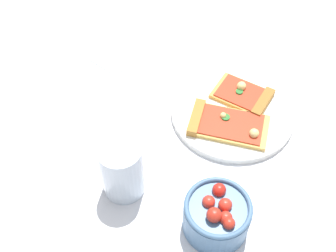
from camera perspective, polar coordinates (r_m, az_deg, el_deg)
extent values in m
plane|color=silver|center=(0.87, 5.14, 1.20)|extent=(2.40, 2.40, 0.00)
cylinder|color=white|center=(0.88, 8.52, 1.93)|extent=(0.25, 0.25, 0.01)
cube|color=#E5B256|center=(0.84, 8.08, 0.08)|extent=(0.17, 0.13, 0.01)
cube|color=#B77A33|center=(0.84, 3.76, 1.15)|extent=(0.05, 0.09, 0.02)
cube|color=red|center=(0.84, 8.12, 0.31)|extent=(0.15, 0.11, 0.00)
sphere|color=#F2D87F|center=(0.82, 11.34, -0.94)|extent=(0.02, 0.02, 0.02)
cylinder|color=#2D722D|center=(0.84, 7.54, 1.03)|extent=(0.02, 0.02, 0.00)
sphere|color=#EAD172|center=(0.84, 7.30, 1.36)|extent=(0.01, 0.01, 0.01)
cube|color=gold|center=(0.90, 9.74, 4.08)|extent=(0.12, 0.08, 0.01)
cube|color=#A36B2D|center=(0.89, 12.47, 3.04)|extent=(0.02, 0.08, 0.01)
cube|color=red|center=(0.89, 9.78, 4.32)|extent=(0.10, 0.07, 0.00)
sphere|color=#F2D87F|center=(0.90, 9.72, 5.23)|extent=(0.02, 0.02, 0.02)
cylinder|color=#2D722D|center=(0.89, 9.44, 4.53)|extent=(0.01, 0.01, 0.00)
cylinder|color=#4C7299|center=(0.72, 6.44, -11.86)|extent=(0.11, 0.11, 0.06)
torus|color=#4C7299|center=(0.69, 6.69, -10.61)|extent=(0.11, 0.11, 0.01)
sphere|color=red|center=(0.67, 6.13, -11.65)|extent=(0.02, 0.02, 0.02)
sphere|color=red|center=(0.68, 7.65, -11.97)|extent=(0.02, 0.02, 0.02)
sphere|color=red|center=(0.69, 5.41, -9.97)|extent=(0.02, 0.02, 0.02)
sphere|color=red|center=(0.69, 7.60, -10.32)|extent=(0.02, 0.02, 0.02)
sphere|color=red|center=(0.70, 6.80, -8.41)|extent=(0.02, 0.02, 0.02)
sphere|color=red|center=(0.67, 8.09, -12.65)|extent=(0.02, 0.02, 0.02)
cylinder|color=silver|center=(0.73, -6.12, -5.72)|extent=(0.07, 0.07, 0.12)
cylinder|color=#592D0F|center=(0.74, -6.08, -5.97)|extent=(0.07, 0.07, 0.10)
cube|color=white|center=(0.70, -7.16, -5.02)|extent=(0.03, 0.03, 0.02)
cube|color=white|center=(0.71, -5.48, -3.44)|extent=(0.02, 0.02, 0.02)
cube|color=white|center=(1.02, -7.54, 10.01)|extent=(0.14, 0.12, 0.00)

